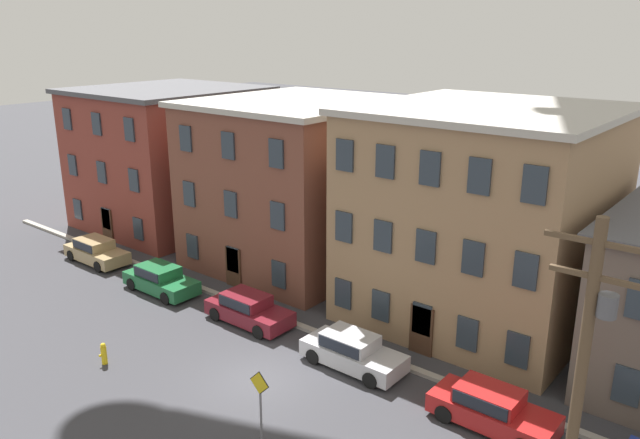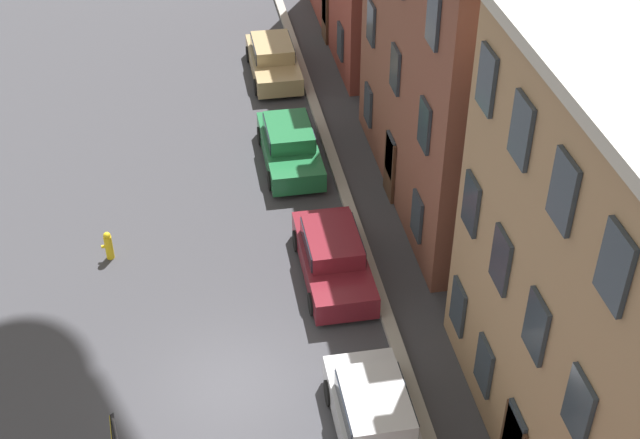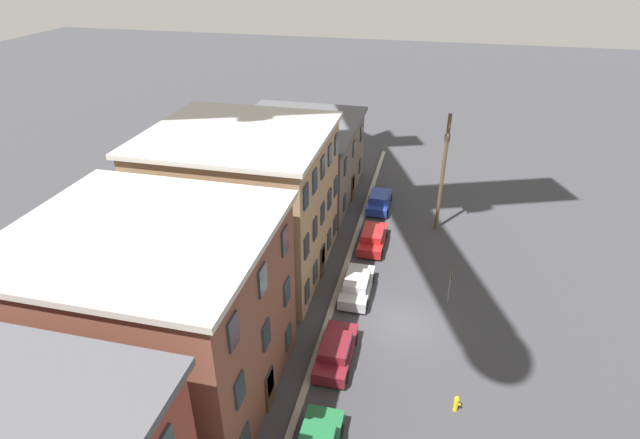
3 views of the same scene
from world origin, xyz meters
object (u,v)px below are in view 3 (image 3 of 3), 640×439
Objects in this scene: car_silver at (357,285)px; caution_sign at (451,280)px; car_red at (373,237)px; car_blue at (379,200)px; fire_hydrant at (456,403)px; utility_pole at (444,167)px; car_maroon at (336,350)px.

car_silver is 6.02m from caution_sign.
car_red is 6.38m from car_blue.
car_blue is 13.53m from caution_sign.
fire_hydrant is (-14.37, -6.20, -0.27)m from car_red.
utility_pole reaches higher than car_red.
caution_sign is (0.51, -5.91, 1.03)m from car_silver.
car_maroon is 1.00× the size of car_blue.
utility_pole is (10.14, -4.85, 4.64)m from car_silver.
car_silver is at bearing -179.35° from car_blue.
car_maroon is 1.64× the size of caution_sign.
car_silver is 12.16m from utility_pole.
car_silver is 10.37m from fire_hydrant.
car_silver is 1.64× the size of caution_sign.
caution_sign is 10.34m from utility_pole.
utility_pole is at bearing -49.85° from car_red.
car_maroon is at bearing 73.29° from fire_hydrant.
car_red is (6.20, -0.18, 0.00)m from car_silver.
car_maroon is 6.21m from car_silver.
utility_pole is at bearing -25.55° from car_silver.
car_maroon is 12.42m from car_red.
utility_pole is at bearing 4.77° from fire_hydrant.
caution_sign reaches higher than car_blue.
caution_sign is (-5.69, -5.73, 1.03)m from car_red.
caution_sign is at bearing 3.12° from fire_hydrant.
car_maroon is 1.00× the size of car_silver.
fire_hydrant is (-20.74, -6.52, -0.27)m from car_blue.
car_red is 8.14m from caution_sign.
car_silver is 12.57m from car_blue.
fire_hydrant is at bearing -162.54° from car_blue.
utility_pole is 19.02m from fire_hydrant.
utility_pole is (16.36, -4.98, 4.64)m from car_maroon.
fire_hydrant is (-8.17, -6.38, -0.27)m from car_silver.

